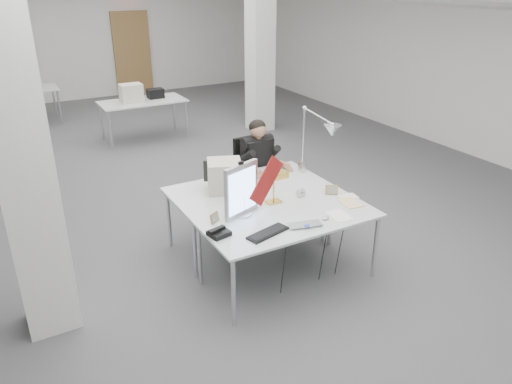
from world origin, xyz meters
TOP-DOWN VIEW (x-y plane):
  - room_shell at (0.04, 0.13)m, footprint 10.04×14.04m
  - desk_main at (0.00, -2.50)m, footprint 1.80×0.90m
  - desk_second at (0.00, -1.60)m, footprint 1.80×0.90m
  - bg_desk_a at (0.20, 3.00)m, footprint 1.60×0.80m
  - bg_desk_b at (-1.80, 5.20)m, footprint 1.60×0.80m
  - office_chair at (0.45, -0.99)m, footprint 0.53×0.53m
  - seated_person at (0.45, -1.04)m, footprint 0.56×0.68m
  - monitor at (-0.40, -2.22)m, footprint 0.43×0.19m
  - pennant at (-0.13, -2.25)m, footprint 0.47×0.13m
  - keyboard at (-0.37, -2.70)m, footprint 0.46×0.25m
  - laptop at (0.02, -2.79)m, footprint 0.37×0.28m
  - mouse at (0.28, -2.73)m, footprint 0.09×0.07m
  - bankers_lamp at (0.04, -2.12)m, footprint 0.32×0.13m
  - desk_phone at (-0.79, -2.50)m, footprint 0.21×0.20m
  - picture_frame_left at (-0.71, -2.24)m, footprint 0.13×0.09m
  - picture_frame_right at (0.71, -2.26)m, footprint 0.14×0.10m
  - desk_clock at (0.37, -2.15)m, footprint 0.11×0.05m
  - paper_stack_a at (0.45, -2.73)m, footprint 0.22×0.29m
  - paper_stack_b at (0.74, -2.55)m, footprint 0.22×0.28m
  - paper_stack_c at (0.82, -2.41)m, footprint 0.23×0.17m
  - beige_monitor at (-0.28, -1.58)m, footprint 0.47×0.46m
  - architect_lamp at (0.81, -1.77)m, footprint 0.38×0.77m

SIDE VIEW (x-z plane):
  - office_chair at x=0.45m, z-range 0.00..1.02m
  - desk_main at x=0.00m, z-range 0.73..0.75m
  - desk_second at x=0.00m, z-range 0.73..0.75m
  - bg_desk_a at x=0.20m, z-range 0.73..0.75m
  - bg_desk_b at x=-1.80m, z-range 0.73..0.75m
  - paper_stack_a at x=0.45m, z-range 0.76..0.76m
  - paper_stack_c at x=0.82m, z-range 0.76..0.76m
  - paper_stack_b at x=0.74m, z-range 0.76..0.76m
  - keyboard at x=-0.37m, z-range 0.76..0.78m
  - laptop at x=0.02m, z-range 0.76..0.78m
  - mouse at x=0.28m, z-range 0.76..0.79m
  - desk_phone at x=-0.79m, z-range 0.76..0.80m
  - desk_clock at x=0.37m, z-range 0.75..0.86m
  - picture_frame_left at x=-0.71m, z-range 0.75..0.86m
  - picture_frame_right at x=0.71m, z-range 0.75..0.86m
  - seated_person at x=0.45m, z-range 0.41..1.39m
  - beige_monitor at x=-0.28m, z-range 0.75..1.11m
  - bankers_lamp at x=0.04m, z-range 0.76..1.11m
  - monitor at x=-0.40m, z-range 0.75..1.30m
  - pennant at x=-0.13m, z-range 0.83..1.34m
  - architect_lamp at x=0.81m, z-range 0.76..1.71m
  - room_shell at x=0.04m, z-range 0.07..3.31m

